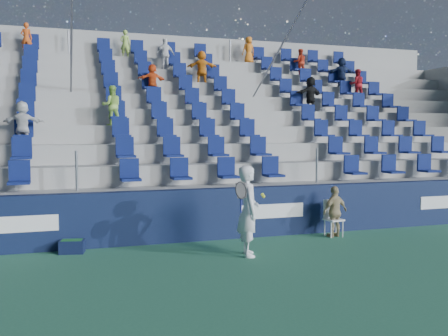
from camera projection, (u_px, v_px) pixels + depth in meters
name	position (u px, v px, depth m)	size (l,w,h in m)	color
ground	(262.00, 275.00, 8.74)	(70.00, 70.00, 0.00)	#2E6C4D
sponsor_wall	(211.00, 214.00, 11.68)	(24.00, 0.32, 1.20)	#101A3C
grandstand	(167.00, 144.00, 16.41)	(24.00, 8.17, 6.63)	#979792
tennis_player	(248.00, 211.00, 10.09)	(0.69, 0.74, 1.84)	silver
line_judge_chair	(332.00, 215.00, 12.10)	(0.44, 0.46, 0.88)	white
line_judge	(335.00, 211.00, 11.96)	(0.72, 0.30, 1.23)	tan
ball_bin	(72.00, 246.00, 10.37)	(0.55, 0.42, 0.28)	#0E1633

